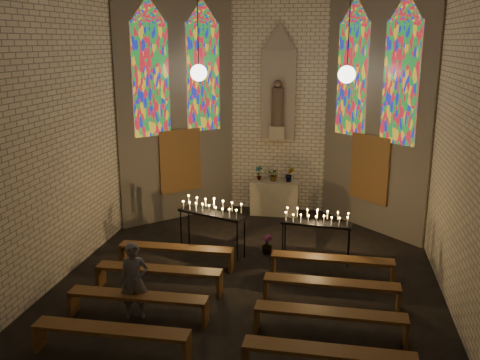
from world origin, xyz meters
name	(u,v)px	position (x,y,z in m)	size (l,w,h in m)	color
floor	(243,297)	(0.00, 0.00, 0.00)	(12.00, 12.00, 0.00)	black
room	(267,96)	(0.00, 3.37, 3.72)	(8.22, 12.43, 7.00)	beige
altar	(275,198)	(0.00, 5.45, 0.50)	(1.40, 0.60, 1.00)	#B3AB92
flower_vase_left	(259,173)	(-0.50, 5.54, 1.22)	(0.23, 0.15, 0.43)	#4C723F
flower_vase_center	(274,175)	(-0.04, 5.49, 1.20)	(0.35, 0.30, 0.39)	#4C723F
flower_vase_right	(290,175)	(0.42, 5.50, 1.22)	(0.24, 0.19, 0.44)	#4C723F
aisle_flower_pot	(267,244)	(0.18, 2.37, 0.23)	(0.26, 0.26, 0.47)	#4C723F
votive_stand_left	(212,210)	(-1.14, 2.17, 1.10)	(1.77, 1.01, 1.28)	black
votive_stand_right	(317,220)	(1.36, 2.11, 1.01)	(1.64, 0.53, 1.18)	black
pew_left_0	(176,250)	(-1.75, 1.20, 0.41)	(2.62, 0.39, 0.50)	#573719
pew_right_0	(332,261)	(1.75, 1.20, 0.41)	(2.62, 0.39, 0.50)	#573719
pew_left_1	(159,272)	(-1.75, 0.00, 0.41)	(2.62, 0.39, 0.50)	#573719
pew_right_1	(331,286)	(1.75, 0.00, 0.41)	(2.62, 0.39, 0.50)	#573719
pew_left_2	(138,299)	(-1.75, -1.20, 0.41)	(2.62, 0.39, 0.50)	#573719
pew_right_2	(330,316)	(1.75, -1.20, 0.41)	(2.62, 0.39, 0.50)	#573719
pew_left_3	(111,333)	(-1.75, -2.40, 0.41)	(2.62, 0.39, 0.50)	#573719
pew_right_3	(328,355)	(1.75, -2.40, 0.41)	(2.62, 0.39, 0.50)	#573719
visitor	(134,281)	(-1.83, -1.13, 0.73)	(0.53, 0.35, 1.46)	#545660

